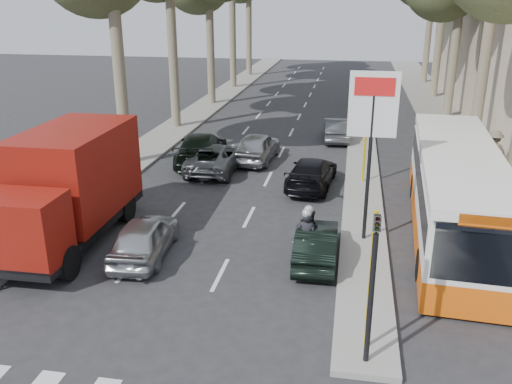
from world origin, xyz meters
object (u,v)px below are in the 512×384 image
red_truck (67,186)px  city_bus (455,190)px  dark_hatchback (317,243)px  motorcycle (307,237)px  silver_hatchback (144,237)px

red_truck → city_bus: bearing=12.0°
dark_hatchback → motorcycle: 0.42m
dark_hatchback → motorcycle: (-0.29, -0.17, 0.26)m
dark_hatchback → motorcycle: bearing=29.9°
dark_hatchback → red_truck: size_ratio=0.52×
red_truck → city_bus: size_ratio=0.60×
red_truck → motorcycle: size_ratio=3.15×
red_truck → city_bus: (12.50, 2.82, -0.35)m
city_bus → motorcycle: bearing=-143.1°
red_truck → motorcycle: (7.81, -0.26, -1.09)m
dark_hatchback → red_truck: (-8.10, 0.09, 1.34)m
red_truck → city_bus: red_truck is taller
silver_hatchback → city_bus: bearing=-164.5°
dark_hatchback → motorcycle: size_ratio=1.63×
red_truck → motorcycle: red_truck is taller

